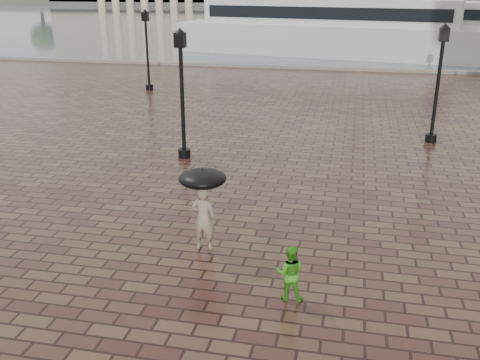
% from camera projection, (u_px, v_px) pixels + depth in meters
% --- Properties ---
extents(ground, '(300.00, 300.00, 0.00)m').
position_uv_depth(ground, '(342.00, 356.00, 9.10)').
color(ground, '#331C17').
rests_on(ground, ground).
extents(harbour_water, '(240.00, 240.00, 0.00)m').
position_uv_depth(harbour_water, '(360.00, 18.00, 93.41)').
color(harbour_water, '#475256').
rests_on(harbour_water, ground).
extents(quay_edge, '(80.00, 0.60, 0.30)m').
position_uv_depth(quay_edge, '(358.00, 70.00, 38.43)').
color(quay_edge, slate).
rests_on(quay_edge, ground).
extents(far_shore, '(300.00, 60.00, 2.00)m').
position_uv_depth(far_shore, '(361.00, 0.00, 155.38)').
color(far_shore, '#4C4C47').
rests_on(far_shore, ground).
extents(street_lamps, '(21.44, 14.44, 4.40)m').
position_uv_depth(street_lamps, '(326.00, 66.00, 24.62)').
color(street_lamps, black).
rests_on(street_lamps, ground).
extents(adult_pedestrian, '(0.57, 0.38, 1.57)m').
position_uv_depth(adult_pedestrian, '(204.00, 218.00, 12.53)').
color(adult_pedestrian, gray).
rests_on(adult_pedestrian, ground).
extents(child_pedestrian, '(0.59, 0.47, 1.18)m').
position_uv_depth(child_pedestrian, '(290.00, 273.00, 10.56)').
color(child_pedestrian, '#38941B').
rests_on(child_pedestrian, ground).
extents(ferry_near, '(27.25, 11.36, 8.70)m').
position_uv_depth(ferry_near, '(329.00, 24.00, 46.01)').
color(ferry_near, silver).
rests_on(ferry_near, ground).
extents(umbrella, '(1.10, 1.10, 1.11)m').
position_uv_depth(umbrella, '(202.00, 179.00, 12.18)').
color(umbrella, black).
rests_on(umbrella, ground).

